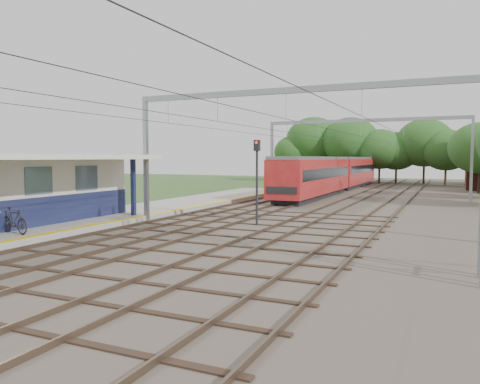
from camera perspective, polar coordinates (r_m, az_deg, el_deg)
The scene contains 9 objects.
ballast_bed at distance 37.38m, azimuth 14.16°, elevation -1.42°, with size 18.00×90.00×0.10m, color #473D33.
platform at distance 27.65m, azimuth -16.72°, elevation -3.15°, with size 5.00×52.00×0.35m, color gray.
yellow_stripe at distance 26.21m, azimuth -13.02°, elevation -3.08°, with size 0.45×52.00×0.01m, color yellow.
rail_tracks at distance 37.89m, azimuth 10.44°, elevation -1.10°, with size 11.80×88.00×0.15m.
catenary_system at distance 32.76m, azimuth 11.78°, elevation 7.41°, with size 17.22×88.00×7.00m.
tree_band at distance 64.11m, azimuth 18.45°, elevation 5.14°, with size 31.72×30.88×8.82m.
bicycle at distance 22.39m, azimuth -25.82°, elevation -3.16°, with size 0.54×1.90×1.14m, color black.
train at distance 50.06m, azimuth 11.62°, elevation 2.29°, with size 2.76×34.33×3.63m.
signal_post at distance 24.30m, azimuth 2.07°, elevation 2.51°, with size 0.33×0.29×4.55m.
Camera 1 is at (10.59, -6.62, 3.63)m, focal length 35.00 mm.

